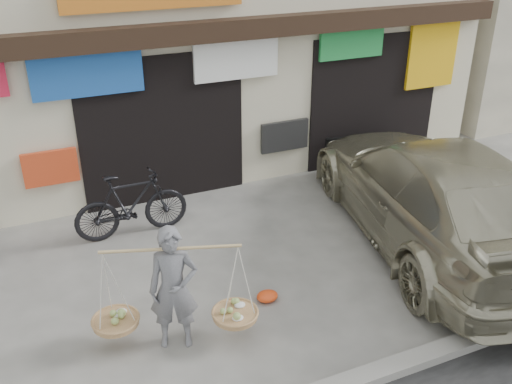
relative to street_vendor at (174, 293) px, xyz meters
name	(u,v)px	position (x,y,z in m)	size (l,w,h in m)	color
ground	(238,301)	(1.01, 0.48, -0.76)	(70.00, 70.00, 0.00)	gray
street_vendor	(174,293)	(0.00, 0.00, 0.00)	(1.95, 1.02, 1.64)	slate
bike_1	(131,204)	(0.11, 2.87, -0.19)	(0.53, 1.87, 1.12)	black
suv	(433,192)	(4.51, 0.79, 0.10)	(3.57, 6.30, 1.72)	#A9A488
red_bag	(267,296)	(1.39, 0.32, -0.69)	(0.31, 0.25, 0.14)	#EA4416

